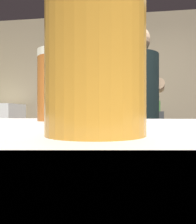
{
  "coord_description": "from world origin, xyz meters",
  "views": [
    {
      "loc": [
        -0.04,
        -1.42,
        1.05
      ],
      "look_at": [
        -0.13,
        -0.75,
        1.05
      ],
      "focal_mm": 34.37,
      "sensor_mm": 36.0,
      "label": 1
    }
  ],
  "objects": [
    {
      "name": "bottle_vinegar",
      "position": [
        0.17,
        1.89,
        1.14
      ],
      "size": [
        0.06,
        0.06,
        0.18
      ],
      "color": "#52862A",
      "rests_on": "back_shelf"
    },
    {
      "name": "bottle_olive_oil",
      "position": [
        -0.19,
        1.86,
        1.15
      ],
      "size": [
        0.05,
        0.05,
        0.19
      ],
      "color": "#C9C782",
      "rests_on": "back_shelf"
    },
    {
      "name": "back_shelf",
      "position": [
        0.02,
        1.92,
        0.54
      ],
      "size": [
        0.96,
        0.36,
        1.07
      ],
      "primitive_type": "cube",
      "color": "#3A3D3D",
      "rests_on": "ground"
    },
    {
      "name": "pint_glass_near",
      "position": [
        -0.07,
        -1.26,
        1.11
      ],
      "size": [
        0.08,
        0.08,
        0.14
      ],
      "color": "orange",
      "rests_on": "bar_counter"
    },
    {
      "name": "mixing_bowl",
      "position": [
        -0.35,
        0.6,
        0.97
      ],
      "size": [
        0.2,
        0.2,
        0.06
      ],
      "primitive_type": "cylinder",
      "color": "slate",
      "rests_on": "prep_counter"
    },
    {
      "name": "wall_back",
      "position": [
        0.0,
        2.2,
        1.35
      ],
      "size": [
        5.2,
        0.1,
        2.7
      ],
      "primitive_type": "cube",
      "color": "gray",
      "rests_on": "ground"
    },
    {
      "name": "bottle_hot_sauce",
      "position": [
        -0.13,
        1.93,
        1.17
      ],
      "size": [
        0.06,
        0.06,
        0.26
      ],
      "color": "black",
      "rests_on": "back_shelf"
    },
    {
      "name": "pint_glass_far",
      "position": [
        -0.19,
        -0.98,
        1.11
      ],
      "size": [
        0.07,
        0.07,
        0.15
      ],
      "color": "#BC6426",
      "rests_on": "bar_counter"
    },
    {
      "name": "prep_counter",
      "position": [
        0.35,
        0.63,
        0.47
      ],
      "size": [
        2.1,
        0.6,
        0.94
      ],
      "primitive_type": "cube",
      "color": "#49452B",
      "rests_on": "ground"
    },
    {
      "name": "bartender",
      "position": [
        0.02,
        0.17,
        0.98
      ],
      "size": [
        0.46,
        0.54,
        1.69
      ],
      "rotation": [
        0.0,
        0.0,
        1.42
      ],
      "color": "#2C3335",
      "rests_on": "ground"
    },
    {
      "name": "bottle_soy",
      "position": [
        0.44,
        1.92,
        1.16
      ],
      "size": [
        0.07,
        0.07,
        0.24
      ],
      "color": "#497F3A",
      "rests_on": "back_shelf"
    },
    {
      "name": "chefs_knife",
      "position": [
        0.3,
        0.58,
        0.94
      ],
      "size": [
        0.24,
        0.1,
        0.01
      ],
      "primitive_type": "cube",
      "rotation": [
        0.0,
        0.0,
        -0.31
      ],
      "color": "silver",
      "rests_on": "prep_counter"
    }
  ]
}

